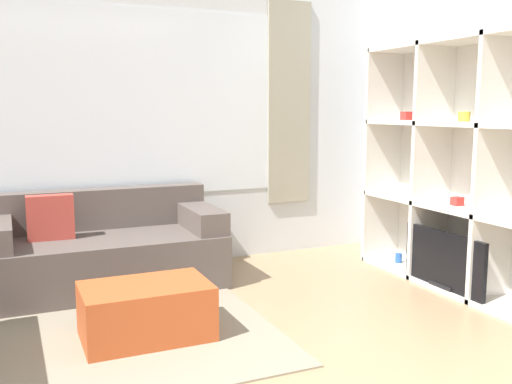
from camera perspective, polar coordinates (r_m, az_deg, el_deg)
name	(u,v)px	position (r m, az deg, el deg)	size (l,w,h in m)	color
wall_back	(136,114)	(5.07, -11.95, 7.66)	(5.89, 0.11, 2.70)	silver
wall_right	(494,115)	(4.74, 22.73, 7.08)	(0.07, 4.51, 2.70)	silver
area_rug	(41,341)	(3.79, -20.71, -13.79)	(2.79, 1.97, 0.01)	gray
shelving_unit	(465,171)	(4.66, 20.17, 2.03)	(0.41, 2.02, 1.93)	silver
couch_main	(104,251)	(4.67, -15.00, -5.75)	(1.79, 0.85, 0.76)	#564C47
ottoman	(146,312)	(3.62, -10.93, -11.67)	(0.77, 0.50, 0.34)	#B74C23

